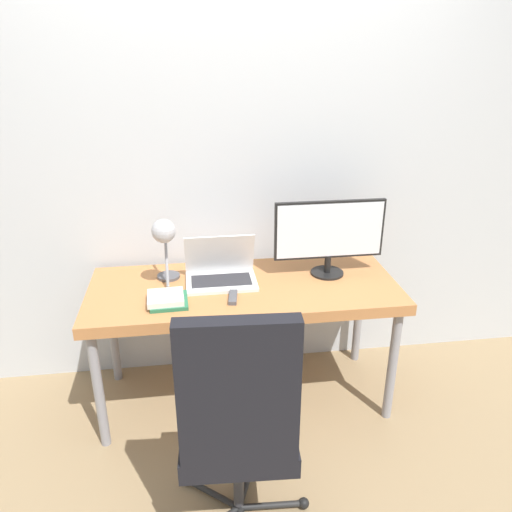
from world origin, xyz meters
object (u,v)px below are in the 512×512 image
office_chair (238,420)px  book_stack (167,299)px  laptop (221,272)px  desk_lamp (164,238)px  monitor (329,233)px

office_chair → book_stack: office_chair is taller
laptop → desk_lamp: 0.37m
desk_lamp → office_chair: bearing=-73.0°
monitor → book_stack: monitor is taller
desk_lamp → book_stack: 0.31m
book_stack → office_chair: bearing=-69.2°
laptop → office_chair: bearing=-90.5°
laptop → desk_lamp: size_ratio=0.97×
office_chair → desk_lamp: bearing=107.0°
monitor → book_stack: 0.93m
desk_lamp → office_chair: (0.27, -0.89, -0.42)m
monitor → book_stack: bearing=-165.5°
desk_lamp → monitor: bearing=3.6°
laptop → office_chair: 0.95m
office_chair → laptop: bearing=89.5°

